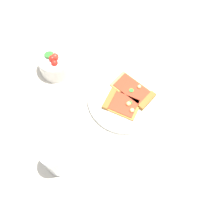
{
  "coord_description": "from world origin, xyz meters",
  "views": [
    {
      "loc": [
        0.02,
        0.41,
        0.84
      ],
      "look_at": [
        0.01,
        0.04,
        0.03
      ],
      "focal_mm": 44.53,
      "sensor_mm": 36.0,
      "label": 1
    }
  ],
  "objects_px": {
    "plate": "(126,98)",
    "pizza_slice_near": "(120,103)",
    "pizza_slice_far": "(135,92)",
    "salad_bowl": "(56,63)",
    "soda_glass": "(57,159)",
    "paper_napkin": "(207,139)"
  },
  "relations": [
    {
      "from": "plate",
      "to": "pizza_slice_far",
      "type": "distance_m",
      "value": 0.04
    },
    {
      "from": "pizza_slice_far",
      "to": "paper_napkin",
      "type": "height_order",
      "value": "pizza_slice_far"
    },
    {
      "from": "pizza_slice_far",
      "to": "salad_bowl",
      "type": "relative_size",
      "value": 1.31
    },
    {
      "from": "pizza_slice_near",
      "to": "soda_glass",
      "type": "height_order",
      "value": "soda_glass"
    },
    {
      "from": "plate",
      "to": "pizza_slice_near",
      "type": "distance_m",
      "value": 0.04
    },
    {
      "from": "plate",
      "to": "soda_glass",
      "type": "xyz_separation_m",
      "value": [
        0.21,
        0.22,
        0.06
      ]
    },
    {
      "from": "plate",
      "to": "paper_napkin",
      "type": "bearing_deg",
      "value": 150.23
    },
    {
      "from": "pizza_slice_far",
      "to": "salad_bowl",
      "type": "distance_m",
      "value": 0.29
    },
    {
      "from": "pizza_slice_far",
      "to": "salad_bowl",
      "type": "height_order",
      "value": "salad_bowl"
    },
    {
      "from": "soda_glass",
      "to": "salad_bowl",
      "type": "bearing_deg",
      "value": -84.53
    },
    {
      "from": "plate",
      "to": "pizza_slice_far",
      "type": "xyz_separation_m",
      "value": [
        -0.03,
        -0.02,
        0.01
      ]
    },
    {
      "from": "pizza_slice_far",
      "to": "soda_glass",
      "type": "xyz_separation_m",
      "value": [
        0.24,
        0.24,
        0.04
      ]
    },
    {
      "from": "pizza_slice_near",
      "to": "paper_napkin",
      "type": "xyz_separation_m",
      "value": [
        -0.28,
        0.12,
        -0.02
      ]
    },
    {
      "from": "pizza_slice_far",
      "to": "salad_bowl",
      "type": "xyz_separation_m",
      "value": [
        0.27,
        -0.11,
        0.02
      ]
    },
    {
      "from": "plate",
      "to": "salad_bowl",
      "type": "relative_size",
      "value": 2.22
    },
    {
      "from": "paper_napkin",
      "to": "soda_glass",
      "type": "bearing_deg",
      "value": 9.33
    },
    {
      "from": "soda_glass",
      "to": "paper_napkin",
      "type": "relative_size",
      "value": 0.93
    },
    {
      "from": "plate",
      "to": "pizza_slice_near",
      "type": "bearing_deg",
      "value": 51.36
    },
    {
      "from": "pizza_slice_near",
      "to": "soda_glass",
      "type": "distance_m",
      "value": 0.28
    },
    {
      "from": "pizza_slice_far",
      "to": "soda_glass",
      "type": "height_order",
      "value": "soda_glass"
    },
    {
      "from": "pizza_slice_near",
      "to": "salad_bowl",
      "type": "xyz_separation_m",
      "value": [
        0.22,
        -0.15,
        0.02
      ]
    },
    {
      "from": "salad_bowl",
      "to": "soda_glass",
      "type": "relative_size",
      "value": 0.87
    }
  ]
}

